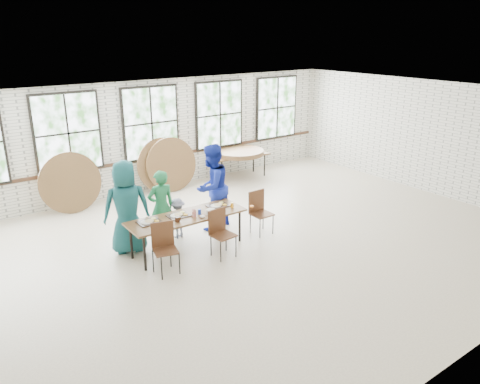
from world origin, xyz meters
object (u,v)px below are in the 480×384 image
object	(u,v)px
chair_near_right	(220,229)
storage_table	(238,156)
dining_table	(187,218)
chair_near_left	(164,243)

from	to	relation	value
chair_near_right	storage_table	world-z (taller)	chair_near_right
dining_table	storage_table	distance (m)	4.96
dining_table	chair_near_right	world-z (taller)	chair_near_right
dining_table	chair_near_left	size ratio (longest dim) A/B	2.54
chair_near_left	storage_table	size ratio (longest dim) A/B	0.51
storage_table	chair_near_right	bearing A→B (deg)	-124.17
chair_near_right	storage_table	xyz separation A→B (m)	(3.28, 3.90, 0.13)
dining_table	chair_near_left	distance (m)	0.96
dining_table	storage_table	xyz separation A→B (m)	(3.68, 3.32, -0.00)
dining_table	storage_table	bearing A→B (deg)	42.96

